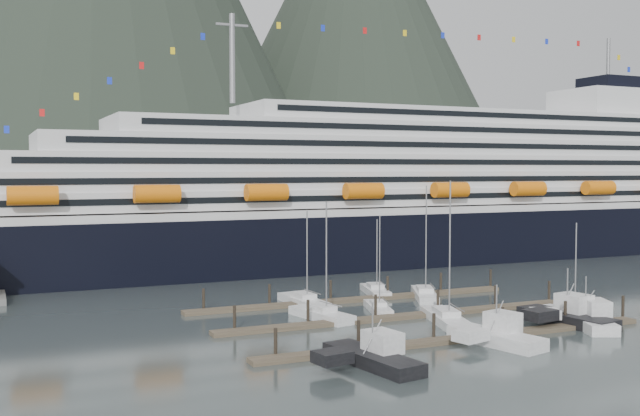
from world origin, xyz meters
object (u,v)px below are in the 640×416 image
Objects in this scene: sailboat_d at (446,320)px; sailboat_h at (569,315)px; sailboat_f at (375,291)px; trawler_c at (584,318)px; trawler_d at (566,317)px; trawler_a at (371,357)px; cruise_ship at (421,200)px; trawler_b at (495,336)px; sailboat_g at (425,295)px; sailboat_a at (321,315)px; sailboat_e at (303,302)px; sailboat_b at (378,308)px.

sailboat_h is (15.76, -3.44, -0.05)m from sailboat_d.
sailboat_d is at bearing 74.57° from sailboat_h.
sailboat_f is at bearing 25.28° from sailboat_h.
trawler_d is at bearing 75.25° from trawler_c.
sailboat_d reaches higher than trawler_a.
cruise_ship reaches higher than trawler_b.
cruise_ship is at bearing -25.08° from sailboat_f.
trawler_b is at bearing -170.43° from sailboat_d.
sailboat_g is at bearing 5.35° from trawler_d.
sailboat_a is 19.78m from sailboat_f.
sailboat_f is 1.03× the size of trawler_b.
trawler_c is at bearing -138.08° from sailboat_g.
sailboat_a is 1.18× the size of trawler_c.
sailboat_a is at bearing 51.01° from trawler_d.
cruise_ship is 15.81× the size of sailboat_e.
cruise_ship is at bearing -19.91° from sailboat_b.
trawler_a is (-32.95, -9.91, 0.44)m from sailboat_h.
sailboat_g is (10.81, 6.02, 0.04)m from sailboat_b.
sailboat_f is 0.91× the size of trawler_d.
sailboat_b is (-35.40, -46.69, -11.64)m from cruise_ship.
trawler_a is 0.97× the size of trawler_d.
trawler_a is (-4.72, -21.73, 0.40)m from sailboat_a.
trawler_a is at bearing 166.08° from sailboat_f.
sailboat_e is at bearing -20.60° from trawler_a.
sailboat_h is 18.78m from trawler_b.
sailboat_h is at bearing -85.90° from sailboat_d.
trawler_a is at bearing 144.29° from sailboat_d.
trawler_b is at bearing -165.31° from sailboat_e.
sailboat_f reaches higher than trawler_a.
sailboat_g is 22.98m from trawler_d.
sailboat_a is at bearing 166.85° from sailboat_e.
sailboat_a is (-44.11, -48.23, -11.59)m from cruise_ship.
sailboat_g is (-24.59, -40.67, -11.59)m from cruise_ship.
cruise_ship is 12.71× the size of sailboat_g.
sailboat_e reaches higher than sailboat_f.
sailboat_g reaches higher than sailboat_h.
sailboat_d is 14.09m from trawler_d.
sailboat_g is 1.48× the size of trawler_b.
cruise_ship is 11.98× the size of sailboat_d.
sailboat_d is (3.75, -9.92, 0.06)m from sailboat_b.
sailboat_e is at bearing 108.92° from sailboat_g.
sailboat_g is (17.89, -1.95, 0.02)m from sailboat_e.
sailboat_a is at bearing -132.45° from cruise_ship.
sailboat_d is at bearing 84.89° from trawler_c.
sailboat_g is 1.35× the size of sailboat_h.
sailboat_b is at bearing 168.19° from sailboat_f.
trawler_c is (-1.61, -4.15, 0.42)m from sailboat_h.
cruise_ship is at bearing -6.00° from sailboat_g.
trawler_d reaches higher than trawler_b.
trawler_c is 2.02m from trawler_d.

